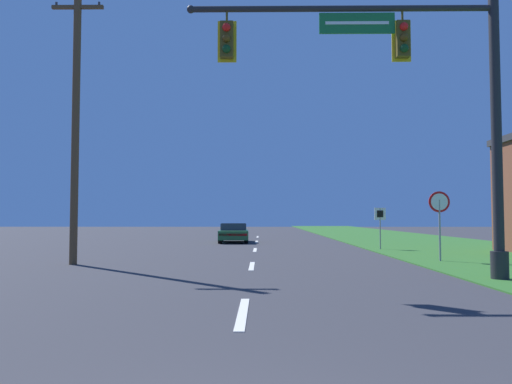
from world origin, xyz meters
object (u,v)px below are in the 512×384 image
Objects in this scene: car_ahead at (234,233)px; utility_pole_near at (76,117)px; route_sign_post at (380,219)px; signal_mast at (422,95)px; stop_sign at (439,210)px.

car_ahead is 16.22m from utility_pole_near.
route_sign_post is at bearing 32.06° from utility_pole_near.
signal_mast is 1.86× the size of car_ahead.
car_ahead is (-5.96, 19.02, -4.17)m from signal_mast.
route_sign_post is 0.21× the size of utility_pole_near.
utility_pole_near reaches higher than route_sign_post.
utility_pole_near is at bearing -107.30° from car_ahead.
stop_sign is (8.23, -13.78, 1.26)m from car_ahead.
signal_mast is at bearing -113.41° from stop_sign.
stop_sign is 1.23× the size of route_sign_post.
car_ahead is 1.77× the size of stop_sign.
signal_mast is at bearing -98.11° from route_sign_post.
car_ahead is at bearing 120.84° from stop_sign.
stop_sign is at bearing -59.16° from car_ahead.
route_sign_post is at bearing 81.89° from signal_mast.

